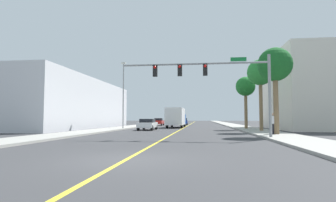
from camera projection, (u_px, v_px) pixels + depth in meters
name	position (u px, v px, depth m)	size (l,w,h in m)	color
ground	(188.00, 126.00, 50.89)	(192.00, 192.00, 0.00)	#38383A
sidewalk_left	(143.00, 125.00, 51.96)	(3.36, 168.00, 0.15)	#9E9B93
sidewalk_right	(234.00, 125.00, 49.84)	(3.36, 168.00, 0.15)	#9E9B93
lane_marking_center	(188.00, 126.00, 50.89)	(0.16, 144.00, 0.01)	yellow
building_left_near	(51.00, 104.00, 39.68)	(15.19, 27.78, 6.95)	silver
traffic_signal_mast	(216.00, 76.00, 19.01)	(10.48, 0.36, 5.73)	gray
street_lamp	(123.00, 92.00, 34.59)	(0.56, 0.28, 8.54)	gray
palm_near	(275.00, 66.00, 21.86)	(2.75, 2.75, 7.05)	brown
palm_mid	(260.00, 73.00, 27.82)	(2.69, 2.69, 7.39)	brown
palm_far	(245.00, 87.00, 33.79)	(2.44, 2.44, 6.52)	brown
car_white	(148.00, 124.00, 32.33)	(1.84, 4.20, 1.35)	white
car_red	(159.00, 122.00, 52.03)	(1.83, 4.37, 1.42)	red
car_blue	(183.00, 121.00, 56.24)	(1.96, 4.38, 1.43)	#1E389E
delivery_truck	(176.00, 117.00, 40.63)	(2.52, 8.28, 2.92)	#194799
pedestrian	(273.00, 124.00, 21.70)	(0.38, 0.38, 1.70)	black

